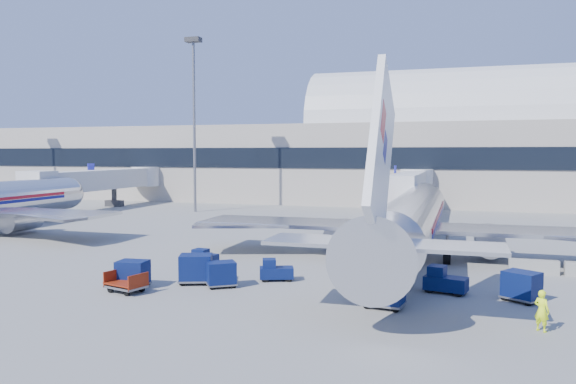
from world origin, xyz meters
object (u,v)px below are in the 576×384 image
(cart_train_a, at_px, (221,274))
(cart_open_red, at_px, (127,285))
(jetbridge_near, at_px, (410,185))
(cart_train_b, at_px, (196,268))
(cart_solo_far, at_px, (522,286))
(tug_right, at_px, (444,281))
(cart_train_c, at_px, (133,273))
(barrier_near, at_px, (534,267))
(tug_lead, at_px, (275,271))
(mast_west, at_px, (194,98))
(airliner_main, at_px, (411,220))
(ramp_worker, at_px, (542,311))
(tug_left, at_px, (204,259))
(cart_solo_near, at_px, (385,290))
(jetbridge_mid, at_px, (105,180))

(cart_train_a, bearing_deg, cart_open_red, 176.54)
(jetbridge_near, bearing_deg, cart_train_b, -103.51)
(cart_solo_far, bearing_deg, tug_right, -156.93)
(cart_train_c, height_order, cart_solo_far, cart_solo_far)
(barrier_near, xyz_separation_m, tug_lead, (-15.23, -6.75, 0.15))
(cart_train_a, bearing_deg, mast_west, 84.52)
(airliner_main, height_order, ramp_worker, airliner_main)
(tug_right, height_order, cart_train_a, tug_right)
(barrier_near, height_order, cart_train_c, cart_train_c)
(tug_right, xyz_separation_m, tug_left, (-15.56, 1.94, -0.04))
(cart_train_a, height_order, cart_train_c, cart_train_c)
(mast_west, bearing_deg, cart_train_b, -63.31)
(airliner_main, height_order, tug_right, airliner_main)
(airliner_main, relative_size, cart_train_c, 19.94)
(tug_right, height_order, tug_left, tug_right)
(cart_train_a, relative_size, cart_solo_near, 0.98)
(tug_lead, relative_size, tug_left, 1.01)
(cart_train_a, xyz_separation_m, cart_train_b, (-1.79, 0.35, 0.14))
(cart_train_a, bearing_deg, cart_train_b, 134.88)
(tug_right, distance_m, cart_train_a, 12.56)
(airliner_main, height_order, cart_solo_near, airliner_main)
(cart_train_c, relative_size, ramp_worker, 1.02)
(cart_solo_near, xyz_separation_m, ramp_worker, (7.00, -1.74, -0.00))
(jetbridge_mid, height_order, tug_right, jetbridge_mid)
(jetbridge_mid, bearing_deg, cart_open_red, -53.44)
(cart_solo_near, bearing_deg, tug_right, 63.07)
(airliner_main, relative_size, cart_open_red, 15.40)
(jetbridge_mid, xyz_separation_m, tug_lead, (37.17, -35.55, -3.32))
(jetbridge_near, relative_size, tug_left, 12.31)
(cart_train_b, relative_size, cart_train_c, 1.26)
(tug_right, distance_m, ramp_worker, 7.11)
(cart_train_a, relative_size, cart_open_red, 0.87)
(jetbridge_near, distance_m, barrier_near, 30.82)
(barrier_near, height_order, cart_train_a, cart_train_a)
(cart_train_c, bearing_deg, cart_train_b, 27.14)
(jetbridge_mid, distance_m, cart_train_b, 50.15)
(cart_train_a, bearing_deg, cart_solo_near, -43.35)
(tug_right, xyz_separation_m, cart_train_b, (-14.12, -2.06, 0.25))
(barrier_near, relative_size, cart_train_a, 1.43)
(tug_lead, distance_m, cart_open_red, 8.68)
(barrier_near, bearing_deg, cart_train_c, -154.34)
(cart_train_a, relative_size, ramp_worker, 1.15)
(tug_right, xyz_separation_m, cart_open_red, (-16.86, -5.10, -0.27))
(cart_solo_far, height_order, ramp_worker, ramp_worker)
(mast_west, relative_size, barrier_near, 7.53)
(jetbridge_near, xyz_separation_m, barrier_near, (10.40, -28.81, -3.48))
(cart_open_red, bearing_deg, airliner_main, 61.28)
(jetbridge_mid, height_order, cart_train_a, jetbridge_mid)
(cart_train_b, bearing_deg, cart_open_red, -152.38)
(jetbridge_near, relative_size, cart_solo_far, 12.30)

